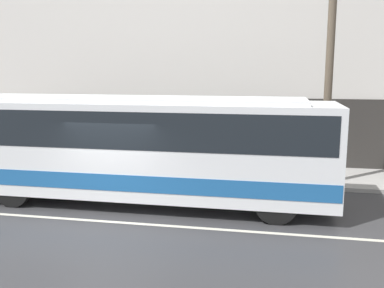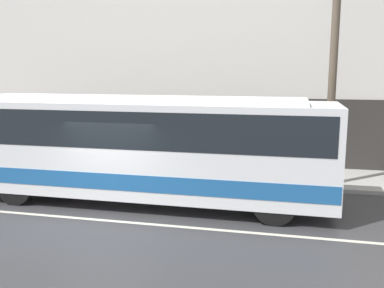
# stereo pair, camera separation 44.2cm
# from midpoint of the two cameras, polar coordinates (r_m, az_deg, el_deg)

# --- Properties ---
(ground_plane) EXTENTS (60.00, 60.00, 0.00)m
(ground_plane) POSITION_cam_midpoint_polar(r_m,az_deg,el_deg) (11.52, -12.72, -10.05)
(ground_plane) COLOR #38383A
(sidewalk) EXTENTS (60.00, 3.04, 0.14)m
(sidewalk) POSITION_cam_midpoint_polar(r_m,az_deg,el_deg) (16.49, -5.07, -3.50)
(sidewalk) COLOR #A09E99
(sidewalk) RESTS_ON ground_plane
(building_facade) EXTENTS (60.00, 0.35, 11.12)m
(building_facade) POSITION_cam_midpoint_polar(r_m,az_deg,el_deg) (17.70, -3.82, 14.69)
(building_facade) COLOR silver
(building_facade) RESTS_ON ground_plane
(lane_stripe) EXTENTS (54.00, 0.14, 0.01)m
(lane_stripe) POSITION_cam_midpoint_polar(r_m,az_deg,el_deg) (11.52, -12.72, -10.03)
(lane_stripe) COLOR beige
(lane_stripe) RESTS_ON ground_plane
(transit_bus) EXTENTS (11.40, 2.53, 3.10)m
(transit_bus) POSITION_cam_midpoint_polar(r_m,az_deg,el_deg) (12.58, -8.66, 0.03)
(transit_bus) COLOR white
(transit_bus) RESTS_ON ground_plane
(utility_pole_near) EXTENTS (0.25, 0.25, 7.98)m
(utility_pole_near) POSITION_cam_midpoint_polar(r_m,az_deg,el_deg) (14.45, 17.03, 10.45)
(utility_pole_near) COLOR brown
(utility_pole_near) RESTS_ON sidewalk
(pedestrian_waiting) EXTENTS (0.36, 0.36, 1.59)m
(pedestrian_waiting) POSITION_cam_midpoint_polar(r_m,az_deg,el_deg) (18.15, -17.09, -0.07)
(pedestrian_waiting) COLOR maroon
(pedestrian_waiting) RESTS_ON sidewalk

